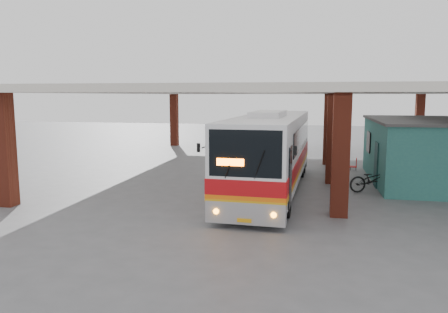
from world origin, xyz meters
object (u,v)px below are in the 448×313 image
Objects in this scene: motorcycle at (373,179)px; red_chair at (355,165)px; pedestrian at (338,179)px; coach_bus at (271,151)px.

red_chair is (-0.24, 5.70, -0.24)m from motorcycle.
motorcycle is 3.00× the size of red_chair.
motorcycle is at bearing -161.22° from pedestrian.
motorcycle is 1.22× the size of pedestrian.
red_chair is at bearing 58.55° from coach_bus.
pedestrian is at bearing 120.48° from motorcycle.
coach_bus reaches higher than motorcycle.
motorcycle reaches higher than red_chair.
pedestrian is 7.78m from red_chair.
red_chair is at bearing -17.55° from motorcycle.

